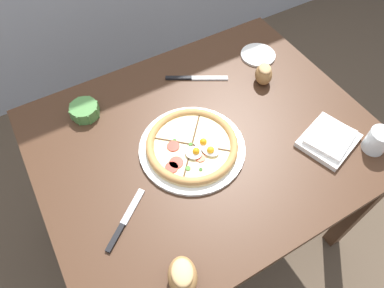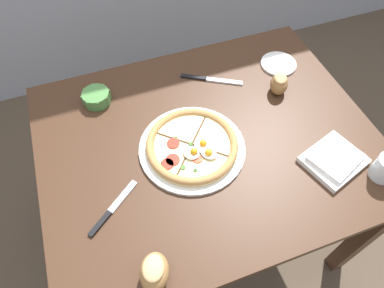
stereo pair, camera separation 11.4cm
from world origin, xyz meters
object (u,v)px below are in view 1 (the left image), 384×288
at_px(knife_spare, 125,220).
at_px(water_glass, 377,141).
at_px(dining_table, 205,153).
at_px(bread_piece_near, 264,74).
at_px(knife_main, 196,78).
at_px(pizza, 192,146).
at_px(napkin_folded, 329,139).
at_px(side_saucer, 258,55).
at_px(bread_piece_mid, 183,276).
at_px(ramekin_bowl, 85,110).

distance_m(knife_spare, water_glass, 0.85).
height_order(dining_table, bread_piece_near, bread_piece_near).
bearing_deg(bread_piece_near, knife_main, 146.86).
bearing_deg(pizza, napkin_folded, -26.13).
xyz_separation_m(napkin_folded, bread_piece_near, (-0.02, 0.35, 0.02)).
relative_size(dining_table, napkin_folded, 5.16).
relative_size(pizza, knife_spare, 2.02).
xyz_separation_m(dining_table, side_saucer, (0.41, 0.25, 0.11)).
bearing_deg(bread_piece_mid, side_saucer, 41.72).
height_order(dining_table, knife_spare, knife_spare).
bearing_deg(side_saucer, water_glass, -84.15).
bearing_deg(bread_piece_near, dining_table, -160.26).
height_order(bread_piece_near, bread_piece_mid, bread_piece_mid).
distance_m(napkin_folded, knife_spare, 0.72).
height_order(bread_piece_mid, side_saucer, bread_piece_mid).
distance_m(napkin_folded, water_glass, 0.15).
bearing_deg(napkin_folded, knife_spare, 173.48).
bearing_deg(bread_piece_near, ramekin_bowl, 164.60).
relative_size(bread_piece_mid, knife_spare, 0.69).
distance_m(dining_table, napkin_folded, 0.44).
relative_size(dining_table, pizza, 3.22).
bearing_deg(knife_spare, water_glass, -49.75).
bearing_deg(knife_spare, ramekin_bowl, 47.16).
bearing_deg(pizza, knife_main, 57.69).
xyz_separation_m(bread_piece_mid, knife_spare, (-0.07, 0.23, -0.04)).
xyz_separation_m(napkin_folded, side_saucer, (0.06, 0.48, -0.01)).
bearing_deg(napkin_folded, water_glass, -39.32).
height_order(knife_spare, side_saucer, same).
xyz_separation_m(bread_piece_near, knife_main, (-0.22, 0.14, -0.04)).
bearing_deg(dining_table, ramekin_bowl, 137.52).
xyz_separation_m(pizza, knife_main, (0.18, 0.29, -0.02)).
bearing_deg(bread_piece_near, bread_piece_mid, -141.64).
bearing_deg(water_glass, bread_piece_near, 106.82).
height_order(knife_main, knife_spare, same).
height_order(bread_piece_mid, knife_main, bread_piece_mid).
xyz_separation_m(knife_main, knife_spare, (-0.48, -0.41, -0.00)).
distance_m(pizza, bread_piece_near, 0.43).
distance_m(pizza, knife_spare, 0.32).
relative_size(pizza, ramekin_bowl, 3.34).
xyz_separation_m(pizza, bread_piece_near, (0.40, 0.14, 0.02)).
relative_size(water_glass, side_saucer, 0.59).
relative_size(knife_main, water_glass, 2.64).
relative_size(ramekin_bowl, knife_main, 0.48).
height_order(dining_table, bread_piece_mid, bread_piece_mid).
distance_m(pizza, side_saucer, 0.55).
height_order(napkin_folded, bread_piece_mid, bread_piece_mid).
xyz_separation_m(dining_table, water_glass, (0.47, -0.33, 0.14)).
distance_m(dining_table, knife_main, 0.31).
relative_size(bread_piece_near, water_glass, 1.27).
height_order(ramekin_bowl, side_saucer, ramekin_bowl).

